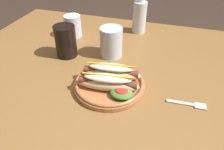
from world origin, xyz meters
The scene contains 7 objects.
dining_table centered at (0.00, 0.00, 0.65)m, with size 1.26×1.03×0.74m.
hot_dog_plate centered at (0.05, -0.08, 0.77)m, with size 0.24×0.24×0.08m.
fork centered at (0.31, -0.08, 0.74)m, with size 0.12×0.03×0.00m.
soda_cup centered at (-0.19, 0.07, 0.81)m, with size 0.09×0.09×0.13m, color black.
water_cup centered at (-0.01, 0.13, 0.80)m, with size 0.09×0.09×0.12m, color silver.
extra_cup centered at (-0.24, 0.25, 0.79)m, with size 0.08×0.08×0.10m, color silver.
glass_bottle centered at (0.06, 0.38, 0.83)m, with size 0.07×0.07×0.23m.
Camera 1 is at (0.22, -0.60, 1.21)m, focal length 33.83 mm.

